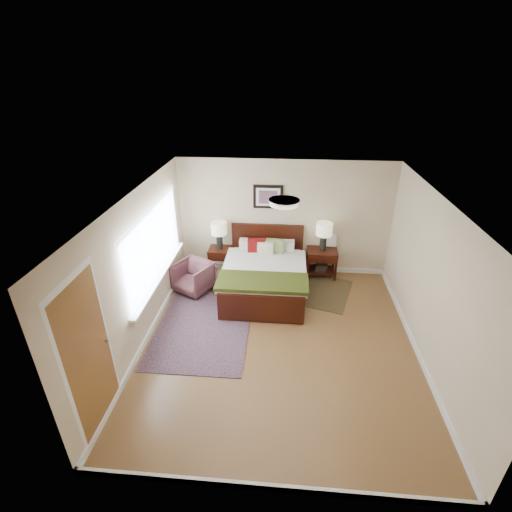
# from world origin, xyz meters

# --- Properties ---
(floor) EXTENTS (5.00, 5.00, 0.00)m
(floor) POSITION_xyz_m (0.00, 0.00, 0.00)
(floor) COLOR brown
(floor) RESTS_ON ground
(back_wall) EXTENTS (4.50, 0.04, 2.50)m
(back_wall) POSITION_xyz_m (0.00, 2.50, 1.25)
(back_wall) COLOR #C7B690
(back_wall) RESTS_ON ground
(front_wall) EXTENTS (4.50, 0.04, 2.50)m
(front_wall) POSITION_xyz_m (0.00, -2.50, 1.25)
(front_wall) COLOR #C7B690
(front_wall) RESTS_ON ground
(left_wall) EXTENTS (0.04, 5.00, 2.50)m
(left_wall) POSITION_xyz_m (-2.25, 0.00, 1.25)
(left_wall) COLOR #C7B690
(left_wall) RESTS_ON ground
(right_wall) EXTENTS (0.04, 5.00, 2.50)m
(right_wall) POSITION_xyz_m (2.25, 0.00, 1.25)
(right_wall) COLOR #C7B690
(right_wall) RESTS_ON ground
(ceiling) EXTENTS (4.50, 5.00, 0.02)m
(ceiling) POSITION_xyz_m (0.00, 0.00, 2.50)
(ceiling) COLOR white
(ceiling) RESTS_ON back_wall
(window) EXTENTS (0.11, 2.72, 1.32)m
(window) POSITION_xyz_m (-2.20, 0.70, 1.38)
(window) COLOR silver
(window) RESTS_ON left_wall
(door) EXTENTS (0.06, 1.00, 2.18)m
(door) POSITION_xyz_m (-2.23, -1.75, 1.07)
(door) COLOR silver
(door) RESTS_ON ground
(ceil_fixture) EXTENTS (0.44, 0.44, 0.08)m
(ceil_fixture) POSITION_xyz_m (0.00, 0.00, 2.47)
(ceil_fixture) COLOR white
(ceil_fixture) RESTS_ON ceiling
(bed) EXTENTS (1.68, 2.02, 1.09)m
(bed) POSITION_xyz_m (-0.35, 1.50, 0.50)
(bed) COLOR black
(bed) RESTS_ON ground
(wall_art) EXTENTS (0.62, 0.05, 0.50)m
(wall_art) POSITION_xyz_m (-0.35, 2.47, 1.72)
(wall_art) COLOR black
(wall_art) RESTS_ON back_wall
(nightstand_left) EXTENTS (0.49, 0.44, 0.58)m
(nightstand_left) POSITION_xyz_m (-1.38, 2.25, 0.46)
(nightstand_left) COLOR black
(nightstand_left) RESTS_ON ground
(nightstand_right) EXTENTS (0.64, 0.48, 0.64)m
(nightstand_right) POSITION_xyz_m (0.84, 2.26, 0.38)
(nightstand_right) COLOR black
(nightstand_right) RESTS_ON ground
(lamp_left) EXTENTS (0.34, 0.34, 0.61)m
(lamp_left) POSITION_xyz_m (-1.38, 2.27, 1.01)
(lamp_left) COLOR black
(lamp_left) RESTS_ON nightstand_left
(lamp_right) EXTENTS (0.34, 0.34, 0.61)m
(lamp_right) POSITION_xyz_m (0.84, 2.27, 1.06)
(lamp_right) COLOR black
(lamp_right) RESTS_ON nightstand_right
(armchair) EXTENTS (0.92, 0.92, 0.63)m
(armchair) POSITION_xyz_m (-1.80, 1.45, 0.31)
(armchair) COLOR brown
(armchair) RESTS_ON ground
(rug_persian) EXTENTS (1.63, 2.30, 0.01)m
(rug_persian) POSITION_xyz_m (-1.35, 0.25, 0.01)
(rug_persian) COLOR #0B0C39
(rug_persian) RESTS_ON ground
(rug_navy) EXTENTS (1.19, 1.48, 0.01)m
(rug_navy) POSITION_xyz_m (0.94, 1.58, 0.01)
(rug_navy) COLOR black
(rug_navy) RESTS_ON ground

